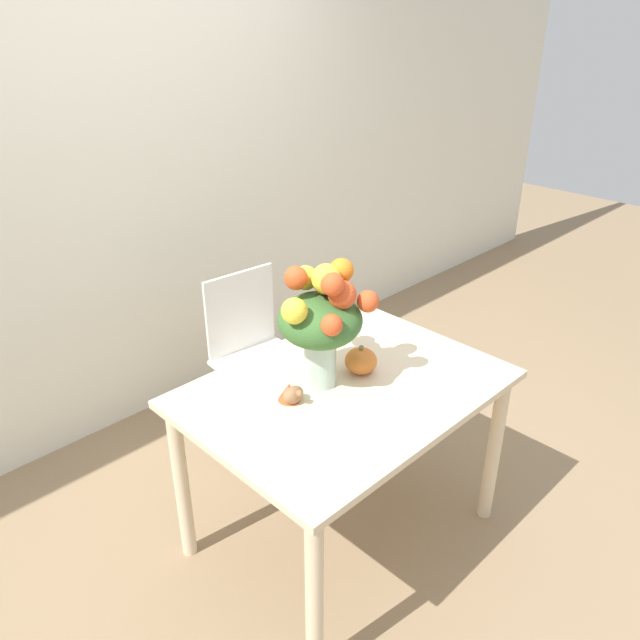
{
  "coord_description": "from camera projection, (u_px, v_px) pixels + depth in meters",
  "views": [
    {
      "loc": [
        -1.5,
        -1.38,
        2.1
      ],
      "look_at": [
        -0.06,
        0.08,
        1.05
      ],
      "focal_mm": 35.0,
      "sensor_mm": 36.0,
      "label": 1
    }
  ],
  "objects": [
    {
      "name": "turkey_figurine",
      "position": [
        291.0,
        393.0,
        2.3
      ],
      "size": [
        0.09,
        0.11,
        0.07
      ],
      "color": "#936642",
      "rests_on": "dining_table"
    },
    {
      "name": "ground_plane",
      "position": [
        342.0,
        531.0,
        2.76
      ],
      "size": [
        12.0,
        12.0,
        0.0
      ],
      "primitive_type": "plane",
      "color": "#8E7556"
    },
    {
      "name": "dining_chair_near_window",
      "position": [
        257.0,
        357.0,
        3.18
      ],
      "size": [
        0.46,
        0.46,
        0.9
      ],
      "rotation": [
        0.0,
        0.0,
        -0.09
      ],
      "color": "white",
      "rests_on": "ground_plane"
    },
    {
      "name": "pumpkin",
      "position": [
        361.0,
        361.0,
        2.48
      ],
      "size": [
        0.13,
        0.13,
        0.12
      ],
      "color": "orange",
      "rests_on": "dining_table"
    },
    {
      "name": "dining_table",
      "position": [
        345.0,
        409.0,
        2.46
      ],
      "size": [
        1.2,
        0.88,
        0.77
      ],
      "color": "beige",
      "rests_on": "ground_plane"
    },
    {
      "name": "wall_back",
      "position": [
        131.0,
        171.0,
        3.08
      ],
      "size": [
        8.0,
        0.06,
        2.7
      ],
      "color": "silver",
      "rests_on": "ground_plane"
    },
    {
      "name": "flower_vase",
      "position": [
        321.0,
        317.0,
        2.3
      ],
      "size": [
        0.35,
        0.36,
        0.5
      ],
      "color": "#B2CCBC",
      "rests_on": "dining_table"
    }
  ]
}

